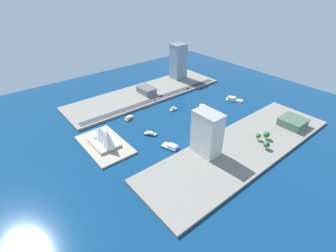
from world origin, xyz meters
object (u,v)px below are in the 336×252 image
at_px(opera_landmark, 104,137).
at_px(hotel_broad_white, 207,133).
at_px(warehouse_low_gray, 146,90).
at_px(traffic_light_waterfront, 154,99).
at_px(patrol_launch_navy, 150,134).
at_px(yacht_sleek_gray, 173,109).
at_px(water_taxi_orange, 129,118).
at_px(sedan_silver, 155,100).
at_px(suv_black, 161,96).
at_px(barge_flat_brown, 201,108).
at_px(pickup_red, 187,89).
at_px(ferry_white_commuter, 233,99).
at_px(tower_tall_glass, 178,61).
at_px(catamaran_blue, 171,146).
at_px(terminal_long_green, 293,122).

bearing_deg(opera_landmark, hotel_broad_white, -136.81).
bearing_deg(warehouse_low_gray, traffic_light_waterfront, 164.09).
distance_m(patrol_launch_navy, hotel_broad_white, 70.94).
bearing_deg(warehouse_low_gray, yacht_sleek_gray, 179.56).
bearing_deg(yacht_sleek_gray, hotel_broad_white, 158.65).
bearing_deg(water_taxi_orange, sedan_silver, -72.43).
relative_size(suv_black, traffic_light_waterfront, 0.74).
bearing_deg(barge_flat_brown, yacht_sleek_gray, 54.52).
bearing_deg(suv_black, pickup_red, -96.37).
height_order(suv_black, opera_landmark, opera_landmark).
bearing_deg(water_taxi_orange, barge_flat_brown, -113.42).
height_order(warehouse_low_gray, sedan_silver, warehouse_low_gray).
bearing_deg(water_taxi_orange, suv_black, -71.69).
height_order(ferry_white_commuter, tower_tall_glass, tower_tall_glass).
bearing_deg(catamaran_blue, yacht_sleek_gray, -42.24).
height_order(traffic_light_waterfront, opera_landmark, opera_landmark).
height_order(terminal_long_green, suv_black, terminal_long_green).
distance_m(patrol_launch_navy, suv_black, 96.92).
bearing_deg(hotel_broad_white, warehouse_low_gray, -13.24).
relative_size(barge_flat_brown, terminal_long_green, 1.03).
bearing_deg(hotel_broad_white, terminal_long_green, -104.40).
height_order(pickup_red, traffic_light_waterfront, traffic_light_waterfront).
bearing_deg(suv_black, ferry_white_commuter, -134.25).
xyz_separation_m(ferry_white_commuter, warehouse_low_gray, (95.19, 83.96, 5.10)).
xyz_separation_m(traffic_light_waterfront, opera_landmark, (-46.22, 99.37, 3.47)).
xyz_separation_m(sedan_silver, opera_landmark, (-48.81, 102.68, 6.92)).
xyz_separation_m(hotel_broad_white, pickup_red, (126.09, -93.34, -21.39)).
bearing_deg(traffic_light_waterfront, patrol_launch_navy, 140.22).
height_order(yacht_sleek_gray, patrol_launch_navy, yacht_sleek_gray).
bearing_deg(patrol_launch_navy, yacht_sleek_gray, -63.84).
distance_m(catamaran_blue, pickup_red, 149.15).
relative_size(warehouse_low_gray, tower_tall_glass, 0.52).
relative_size(barge_flat_brown, pickup_red, 5.56).
height_order(hotel_broad_white, opera_landmark, hotel_broad_white).
distance_m(barge_flat_brown, pickup_red, 62.34).
xyz_separation_m(ferry_white_commuter, traffic_light_waterfront, (63.85, 92.89, 4.90)).
height_order(yacht_sleek_gray, suv_black, suv_black).
bearing_deg(catamaran_blue, ferry_white_commuter, -78.20).
bearing_deg(traffic_light_waterfront, opera_landmark, 114.94).
bearing_deg(traffic_light_waterfront, warehouse_low_gray, -15.91).
height_order(patrol_launch_navy, tower_tall_glass, tower_tall_glass).
bearing_deg(catamaran_blue, sedan_silver, -28.08).
xyz_separation_m(yacht_sleek_gray, pickup_red, (34.46, -57.52, 2.24)).
bearing_deg(tower_tall_glass, terminal_long_green, -179.71).
bearing_deg(patrol_launch_navy, terminal_long_green, -123.80).
height_order(barge_flat_brown, opera_landmark, opera_landmark).
relative_size(barge_flat_brown, tower_tall_glass, 0.50).
relative_size(warehouse_low_gray, opera_landmark, 0.68).
height_order(warehouse_low_gray, tower_tall_glass, tower_tall_glass).
bearing_deg(barge_flat_brown, warehouse_low_gray, 19.45).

